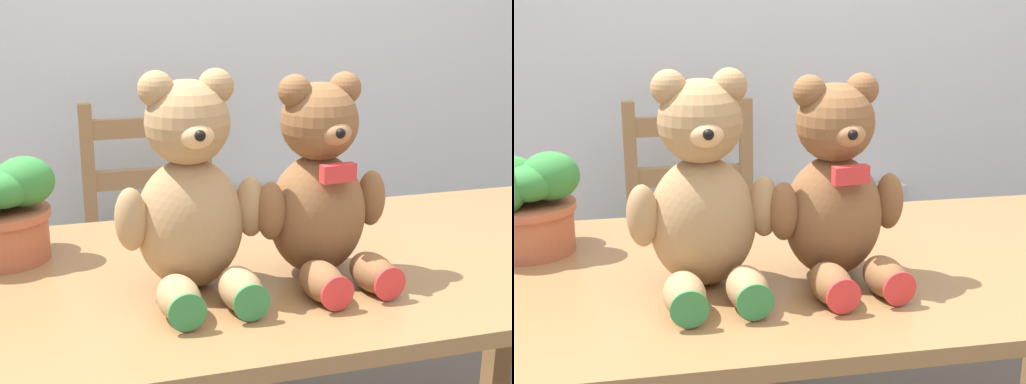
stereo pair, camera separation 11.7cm
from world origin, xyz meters
The scene contains 6 objects.
radiator centered at (0.23, 1.46, 0.28)m, with size 0.75×0.10×0.62m.
dining_table centered at (0.00, 0.38, 0.67)m, with size 1.53×0.75×0.78m.
wooden_chair_behind centered at (-0.21, 1.16, 0.46)m, with size 0.40×0.41×0.98m.
teddy_bear_left centered at (-0.26, 0.31, 0.95)m, with size 0.28×0.28×0.40m.
teddy_bear_right centered at (-0.01, 0.31, 0.94)m, with size 0.27×0.28×0.39m.
potted_plant centered at (-0.60, 0.56, 0.89)m, with size 0.23×0.21×0.22m.
Camera 2 is at (-0.37, -0.92, 1.31)m, focal length 50.00 mm.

